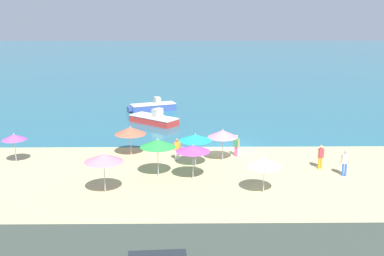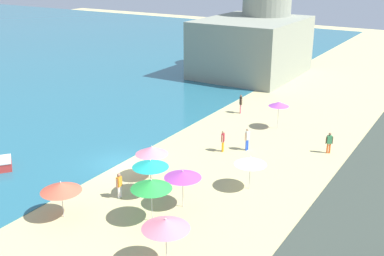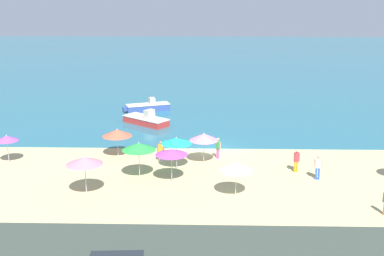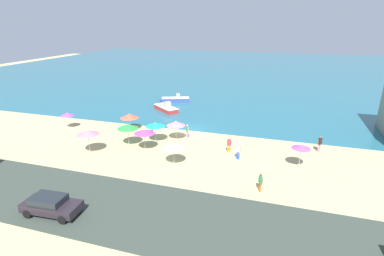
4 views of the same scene
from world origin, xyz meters
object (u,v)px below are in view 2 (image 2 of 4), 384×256
object	(u,v)px
beach_umbrella_2	(279,104)
beach_umbrella_6	(150,164)
beach_umbrella_3	(183,175)
bather_1	(119,184)
beach_umbrella_8	(250,161)
bather_3	(329,142)
beach_umbrella_7	(151,184)
bather_0	(223,140)
bather_5	(150,157)
beach_umbrella_1	(166,224)
harbor_fortress	(257,35)
beach_umbrella_5	(61,187)
beach_umbrella_0	(152,150)
bather_4	(247,138)
bather_2	(241,103)

from	to	relation	value
beach_umbrella_2	beach_umbrella_6	distance (m)	16.08
beach_umbrella_3	bather_1	bearing A→B (deg)	105.57
beach_umbrella_8	bather_3	xyz separation A→B (m)	(8.63, -2.64, -1.05)
beach_umbrella_7	bather_3	bearing A→B (deg)	-20.31
bather_0	bather_5	xyz separation A→B (m)	(-5.63, 2.81, -0.00)
beach_umbrella_1	harbor_fortress	distance (m)	42.78
bather_5	harbor_fortress	bearing A→B (deg)	11.23
beach_umbrella_5	beach_umbrella_8	bearing A→B (deg)	-40.58
beach_umbrella_6	beach_umbrella_0	bearing A→B (deg)	34.32
bather_1	bather_5	distance (m)	4.54
bather_3	bather_4	size ratio (longest dim) A/B	0.93
bather_2	bather_5	size ratio (longest dim) A/B	1.07
beach_umbrella_8	bather_0	world-z (taller)	beach_umbrella_8
bather_5	beach_umbrella_7	bearing A→B (deg)	-143.01
beach_umbrella_0	bather_0	size ratio (longest dim) A/B	1.40
beach_umbrella_0	beach_umbrella_6	distance (m)	2.45
beach_umbrella_5	bather_5	xyz separation A→B (m)	(8.01, -0.40, -0.99)
bather_4	bather_5	world-z (taller)	bather_4
beach_umbrella_8	bather_3	distance (m)	9.09
beach_umbrella_0	harbor_fortress	bearing A→B (deg)	12.49
bather_2	bather_5	distance (m)	15.01
beach_umbrella_7	beach_umbrella_0	bearing A→B (deg)	35.88
bather_4	bather_5	size ratio (longest dim) A/B	1.05
beach_umbrella_3	bather_4	size ratio (longest dim) A/B	1.34
beach_umbrella_5	bather_4	distance (m)	15.62
beach_umbrella_3	bather_4	distance (m)	10.28
beach_umbrella_5	harbor_fortress	world-z (taller)	harbor_fortress
bather_1	harbor_fortress	bearing A→B (deg)	11.20
beach_umbrella_0	harbor_fortress	xyz separation A→B (m)	(32.86, 7.28, 2.79)
bather_4	beach_umbrella_6	bearing A→B (deg)	169.09
beach_umbrella_0	beach_umbrella_6	xyz separation A→B (m)	(-2.03, -1.38, 0.11)
bather_0	bather_2	distance (m)	9.86
harbor_fortress	beach_umbrella_0	bearing A→B (deg)	-167.51
beach_umbrella_5	bather_4	xyz separation A→B (m)	(14.87, -4.69, -0.94)
beach_umbrella_0	bather_1	bearing A→B (deg)	178.08
beach_umbrella_2	beach_umbrella_8	bearing A→B (deg)	-166.53
bather_4	harbor_fortress	bearing A→B (deg)	23.06
beach_umbrella_2	harbor_fortress	xyz separation A→B (m)	(18.94, 10.73, 2.62)
beach_umbrella_2	bather_2	xyz separation A→B (m)	(2.21, 4.69, -1.21)
bather_1	bather_4	size ratio (longest dim) A/B	0.93
bather_1	bather_5	size ratio (longest dim) A/B	0.98
beach_umbrella_5	beach_umbrella_8	size ratio (longest dim) A/B	1.02
beach_umbrella_7	bather_3	world-z (taller)	beach_umbrella_7
beach_umbrella_3	beach_umbrella_5	bearing A→B (deg)	131.57
bather_2	bather_3	distance (m)	11.53
beach_umbrella_0	beach_umbrella_1	distance (m)	9.92
beach_umbrella_3	harbor_fortress	bearing A→B (deg)	17.66
beach_umbrella_6	beach_umbrella_8	distance (m)	6.39
beach_umbrella_8	bather_2	size ratio (longest dim) A/B	1.27
bather_3	bather_5	world-z (taller)	bather_5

